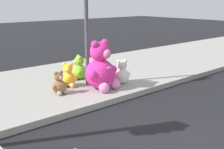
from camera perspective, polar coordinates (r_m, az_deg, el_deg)
sidewalk at (r=8.21m, az=-13.90°, el=-2.44°), size 28.00×4.40×0.15m
sign_pole at (r=7.69m, az=-5.22°, el=10.28°), size 0.56×0.11×3.20m
plush_pink_large at (r=7.43m, az=-2.21°, el=1.00°), size 1.01×0.91×1.31m
plush_lime at (r=8.48m, az=-6.77°, el=1.01°), size 0.52×0.53×0.72m
plush_yellow at (r=7.78m, az=-8.91°, el=-0.51°), size 0.47×0.48×0.67m
plush_brown at (r=7.22m, az=-10.63°, el=-2.05°), size 0.46×0.40×0.59m
plush_teal at (r=8.55m, az=-2.49°, el=0.88°), size 0.46×0.41×0.60m
plush_white at (r=8.00m, az=1.99°, el=0.19°), size 0.50×0.50×0.69m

